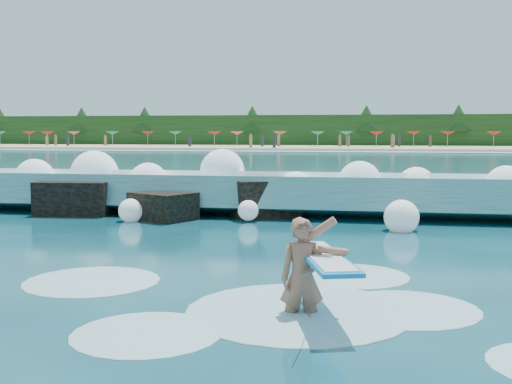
% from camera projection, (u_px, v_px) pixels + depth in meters
% --- Properties ---
extents(ground, '(200.00, 200.00, 0.00)m').
position_uv_depth(ground, '(160.00, 263.00, 12.23)').
color(ground, '#07333F').
rests_on(ground, ground).
extents(beach, '(140.00, 20.00, 0.40)m').
position_uv_depth(beach, '(346.00, 148.00, 88.53)').
color(beach, tan).
rests_on(beach, ground).
extents(wet_band, '(140.00, 5.00, 0.08)m').
position_uv_depth(wet_band, '(342.00, 152.00, 77.79)').
color(wet_band, silver).
rests_on(wet_band, ground).
extents(treeline, '(140.00, 4.00, 5.00)m').
position_uv_depth(treeline, '(350.00, 131.00, 98.10)').
color(treeline, black).
rests_on(treeline, ground).
extents(breaking_wave, '(18.50, 2.86, 1.59)m').
position_uv_depth(breaking_wave, '(256.00, 195.00, 19.58)').
color(breaking_wave, teal).
rests_on(breaking_wave, ground).
extents(rock_cluster, '(8.01, 3.22, 1.28)m').
position_uv_depth(rock_cluster, '(160.00, 202.00, 19.01)').
color(rock_cluster, black).
rests_on(rock_cluster, ground).
extents(surfer_with_board, '(1.19, 2.85, 1.64)m').
position_uv_depth(surfer_with_board, '(307.00, 274.00, 8.57)').
color(surfer_with_board, '#9A5D48').
rests_on(surfer_with_board, ground).
extents(wave_spray, '(15.69, 4.30, 2.05)m').
position_uv_depth(wave_spray, '(228.00, 181.00, 19.62)').
color(wave_spray, white).
rests_on(wave_spray, ground).
extents(surf_foam, '(8.59, 5.72, 0.16)m').
position_uv_depth(surf_foam, '(277.00, 305.00, 9.28)').
color(surf_foam, silver).
rests_on(surf_foam, ground).
extents(beach_umbrellas, '(111.96, 6.74, 0.50)m').
position_uv_depth(beach_umbrellas, '(347.00, 133.00, 90.52)').
color(beach_umbrellas, '#147D7C').
rests_on(beach_umbrellas, ground).
extents(beachgoers, '(104.56, 11.55, 1.94)m').
position_uv_depth(beachgoers, '(357.00, 141.00, 86.74)').
color(beachgoers, '#3F332D').
rests_on(beachgoers, ground).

